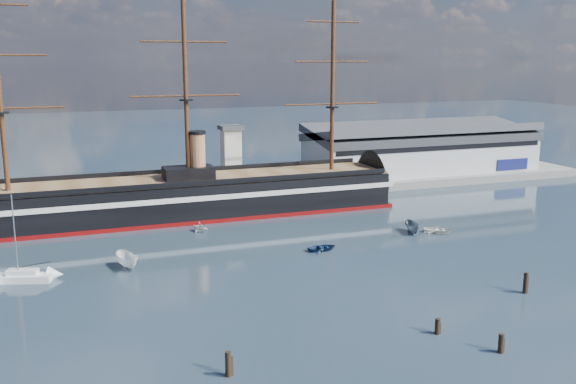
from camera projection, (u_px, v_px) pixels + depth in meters
name	position (u px, v px, depth m)	size (l,w,h in m)	color
ground	(265.00, 236.00, 117.62)	(600.00, 600.00, 0.00)	#1E2F3A
quay	(257.00, 194.00, 154.05)	(180.00, 18.00, 2.00)	slate
warehouse	(422.00, 149.00, 172.56)	(63.00, 21.00, 11.60)	#B7BABC
quay_tower	(231.00, 157.00, 146.89)	(5.00, 5.00, 15.00)	silver
warship	(171.00, 198.00, 130.52)	(112.89, 16.40, 53.94)	black
sailboat	(23.00, 276.00, 93.35)	(8.50, 4.74, 13.05)	white
motorboat_a	(128.00, 269.00, 99.29)	(7.74, 2.84, 3.09)	white
motorboat_b	(322.00, 250.00, 108.66)	(3.14, 1.25, 1.46)	navy
motorboat_c	(413.00, 233.00, 119.58)	(6.54, 2.40, 2.61)	slate
motorboat_d	(200.00, 232.00, 120.45)	(5.74, 2.49, 2.10)	silver
motorboat_e	(438.00, 233.00, 119.49)	(3.32, 1.33, 1.55)	silver
piling_near_left	(228.00, 376.00, 65.74)	(0.64, 0.64, 3.41)	black
piling_near_mid	(500.00, 353.00, 70.98)	(0.64, 0.64, 2.94)	black
piling_near_right	(525.00, 293.00, 88.96)	(0.64, 0.64, 3.68)	black
piling_extra	(437.00, 334.00, 75.81)	(0.64, 0.64, 2.63)	black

